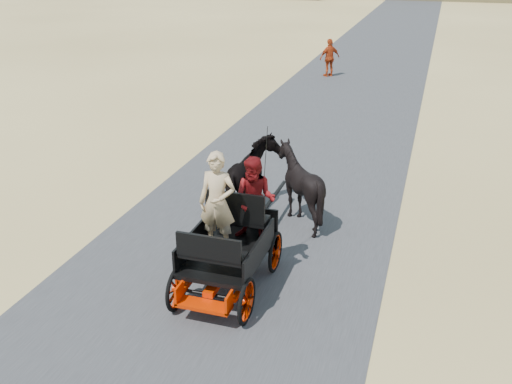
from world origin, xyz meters
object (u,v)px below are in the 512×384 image
(carriage, at_px, (229,269))
(pedestrian, at_px, (330,58))
(horse_left, at_px, (252,180))
(horse_right, at_px, (299,185))

(carriage, height_order, pedestrian, pedestrian)
(carriage, relative_size, horse_left, 1.20)
(carriage, xyz_separation_m, horse_left, (-0.55, 3.00, 0.49))
(horse_right, height_order, pedestrian, pedestrian)
(horse_left, bearing_deg, pedestrian, -85.63)
(carriage, bearing_deg, horse_right, 79.61)
(horse_right, bearing_deg, horse_left, 0.00)
(horse_left, bearing_deg, horse_right, -180.00)
(pedestrian, bearing_deg, horse_right, 57.56)
(horse_left, bearing_deg, carriage, 100.39)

